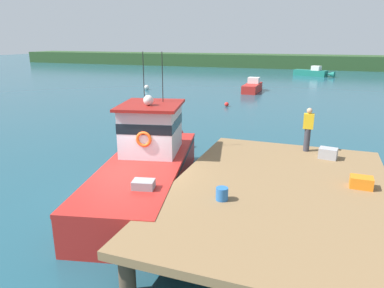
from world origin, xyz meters
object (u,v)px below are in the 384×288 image
at_px(crate_stack_mid_dock, 361,182).
at_px(bait_bucket, 222,194).
at_px(crate_stack_near_edge, 328,153).
at_px(deckhand_by_the_boat, 308,129).
at_px(main_fishing_boat, 148,162).
at_px(mooring_buoy_spare_mooring, 147,87).
at_px(moored_boat_outer_mooring, 253,87).
at_px(mooring_buoy_inshore, 227,104).
at_px(moored_boat_far_right, 313,73).

relative_size(crate_stack_mid_dock, bait_bucket, 1.76).
bearing_deg(crate_stack_near_edge, deckhand_by_the_boat, 139.68).
xyz_separation_m(main_fishing_boat, mooring_buoy_spare_mooring, (-12.24, 23.67, -0.75)).
relative_size(main_fishing_boat, bait_bucket, 29.28).
height_order(main_fishing_boat, moored_boat_outer_mooring, main_fishing_boat).
height_order(bait_bucket, mooring_buoy_inshore, bait_bucket).
distance_m(crate_stack_mid_dock, crate_stack_near_edge, 2.57).
height_order(deckhand_by_the_boat, moored_boat_far_right, deckhand_by_the_boat).
relative_size(crate_stack_near_edge, deckhand_by_the_boat, 0.37).
xyz_separation_m(main_fishing_boat, bait_bucket, (3.40, -2.48, 0.36)).
distance_m(deckhand_by_the_boat, mooring_buoy_inshore, 15.93).
xyz_separation_m(crate_stack_near_edge, bait_bucket, (-2.58, -4.55, -0.02)).
bearing_deg(mooring_buoy_inshore, moored_boat_outer_mooring, 88.17).
height_order(mooring_buoy_inshore, mooring_buoy_spare_mooring, mooring_buoy_spare_mooring).
height_order(main_fishing_boat, bait_bucket, main_fishing_boat).
bearing_deg(main_fishing_boat, bait_bucket, -36.13).
bearing_deg(deckhand_by_the_boat, moored_boat_far_right, 91.66).
xyz_separation_m(deckhand_by_the_boat, mooring_buoy_spare_mooring, (-17.46, 20.96, -1.80)).
height_order(crate_stack_near_edge, bait_bucket, crate_stack_near_edge).
xyz_separation_m(moored_boat_far_right, mooring_buoy_inshore, (-5.58, -28.45, -0.34)).
bearing_deg(main_fishing_boat, moored_boat_far_right, 84.99).
distance_m(moored_boat_outer_mooring, mooring_buoy_inshore, 9.45).
relative_size(bait_bucket, moored_boat_far_right, 0.06).
distance_m(crate_stack_near_edge, bait_bucket, 5.23).
xyz_separation_m(crate_stack_mid_dock, moored_boat_far_right, (-2.88, 45.78, -0.85)).
height_order(moored_boat_far_right, mooring_buoy_spare_mooring, moored_boat_far_right).
bearing_deg(mooring_buoy_spare_mooring, bait_bucket, -59.12).
distance_m(crate_stack_near_edge, mooring_buoy_inshore, 16.78).
bearing_deg(moored_boat_far_right, moored_boat_outer_mooring, -105.52).
xyz_separation_m(mooring_buoy_inshore, mooring_buoy_spare_mooring, (-10.64, 6.68, 0.08)).
relative_size(crate_stack_mid_dock, moored_boat_outer_mooring, 0.11).
xyz_separation_m(moored_boat_far_right, mooring_buoy_spare_mooring, (-16.22, -21.76, -0.25)).
bearing_deg(crate_stack_mid_dock, bait_bucket, -148.40).
bearing_deg(crate_stack_near_edge, mooring_buoy_inshore, 116.93).
height_order(moored_boat_far_right, mooring_buoy_inshore, moored_boat_far_right).
relative_size(crate_stack_near_edge, moored_boat_far_right, 0.10).
relative_size(moored_boat_outer_mooring, mooring_buoy_inshore, 15.78).
distance_m(deckhand_by_the_boat, moored_boat_far_right, 42.77).
distance_m(mooring_buoy_inshore, mooring_buoy_spare_mooring, 12.57).
height_order(deckhand_by_the_boat, mooring_buoy_spare_mooring, deckhand_by_the_boat).
height_order(crate_stack_near_edge, moored_boat_far_right, crate_stack_near_edge).
bearing_deg(mooring_buoy_spare_mooring, deckhand_by_the_boat, -50.20).
relative_size(crate_stack_mid_dock, mooring_buoy_inshore, 1.72).
xyz_separation_m(main_fishing_boat, crate_stack_near_edge, (5.98, 2.06, 0.38)).
xyz_separation_m(crate_stack_near_edge, moored_boat_outer_mooring, (-7.28, 24.36, -0.90)).
bearing_deg(moored_boat_far_right, main_fishing_boat, -95.01).
height_order(crate_stack_near_edge, mooring_buoy_inshore, crate_stack_near_edge).
bearing_deg(moored_boat_outer_mooring, crate_stack_mid_dock, -73.05).
relative_size(bait_bucket, moored_boat_outer_mooring, 0.06).
bearing_deg(main_fishing_boat, mooring_buoy_spare_mooring, 117.34).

